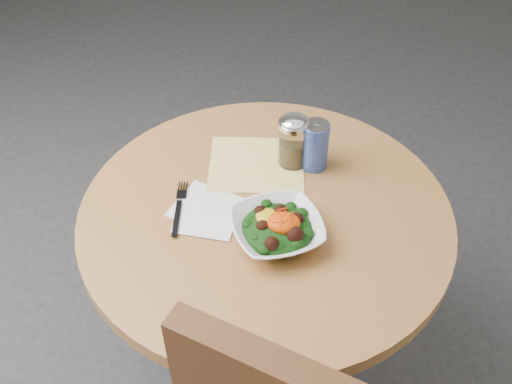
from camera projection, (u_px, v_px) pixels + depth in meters
ground at (263, 369)px, 1.89m from camera, size 6.00×6.00×0.00m
table at (265, 261)px, 1.51m from camera, size 0.90×0.90×0.75m
cloth_napkin at (256, 164)px, 1.49m from camera, size 0.26×0.24×0.00m
paper_napkins at (206, 211)px, 1.36m from camera, size 0.18×0.20×0.00m
salad_bowl at (277, 228)px, 1.29m from camera, size 0.27×0.27×0.08m
fork at (179, 206)px, 1.37m from camera, size 0.03×0.19×0.00m
spice_shaker at (293, 141)px, 1.45m from camera, size 0.08×0.08×0.14m
beverage_can at (315, 145)px, 1.45m from camera, size 0.07×0.07×0.13m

